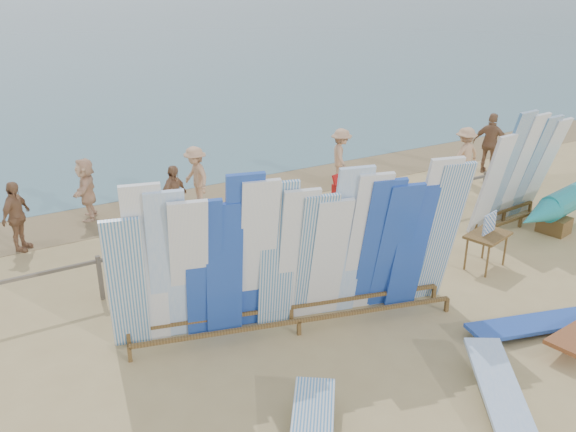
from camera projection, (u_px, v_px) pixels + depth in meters
ground at (368, 316)px, 11.01m from camera, size 160.00×160.00×0.00m
wet_sand_strip at (211, 196)px, 16.79m from camera, size 40.00×2.60×0.01m
fence at (286, 227)px, 13.18m from camera, size 12.08×0.08×0.90m
main_surfboard_rack at (296, 257)px, 10.15m from camera, size 6.03×2.20×3.03m
side_surfboard_rack at (519, 173)px, 14.45m from camera, size 2.58×1.00×2.93m
vendor_table at (486, 250)px, 12.64m from camera, size 1.07×0.88×1.23m
flat_board_b at (504, 417)px, 8.54m from camera, size 1.87×2.59×0.42m
flat_board_d at (538, 329)px, 10.62m from camera, size 2.76×1.07×0.22m
beach_chair_left at (296, 225)px, 14.25m from camera, size 0.61×0.62×0.82m
beach_chair_right at (284, 222)px, 14.49m from camera, size 0.68×0.69×0.78m
stroller at (348, 200)px, 15.29m from camera, size 0.72×0.88×1.05m
beachgoer_10 at (491, 144)px, 18.33m from camera, size 0.91×1.17×1.84m
beachgoer_extra_1 at (16, 217)px, 13.29m from camera, size 0.91×0.98×1.59m
beachgoer_extra_0 at (465, 155)px, 17.62m from camera, size 1.05×0.46×1.61m
beachgoer_2 at (175, 229)px, 12.52m from camera, size 0.84×0.90×1.72m
beachgoer_9 at (341, 156)px, 17.45m from camera, size 0.82×1.13×1.62m
beachgoer_4 at (174, 197)px, 14.50m from camera, size 0.98×0.82×1.55m
beachgoer_11 at (87, 189)px, 14.99m from camera, size 0.92×1.53×1.57m
beachgoer_3 at (196, 177)px, 15.76m from camera, size 0.51×1.07×1.61m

